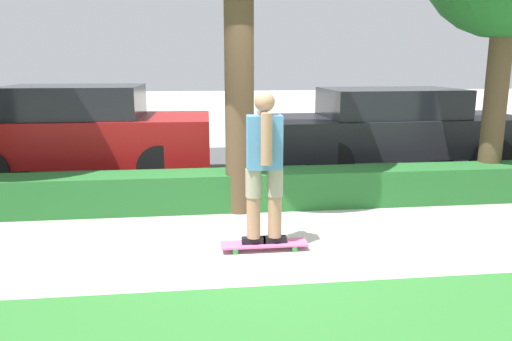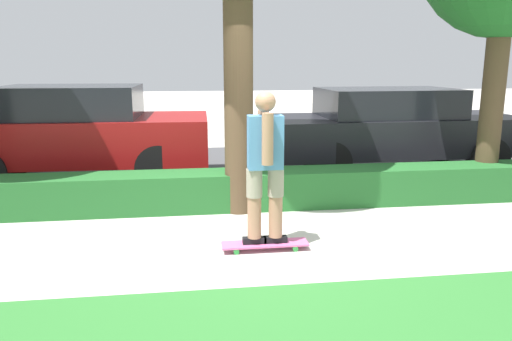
% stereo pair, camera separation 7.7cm
% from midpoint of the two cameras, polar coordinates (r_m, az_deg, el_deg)
% --- Properties ---
extents(ground_plane, '(60.00, 60.00, 0.00)m').
position_cam_midpoint_polar(ground_plane, '(5.68, 1.09, -8.78)').
color(ground_plane, '#BCB7AD').
extents(street_asphalt, '(15.21, 5.00, 0.01)m').
position_cam_midpoint_polar(street_asphalt, '(9.69, -2.41, 0.20)').
color(street_asphalt, '#474749').
rests_on(street_asphalt, ground_plane).
extents(hedge_row, '(15.21, 0.60, 0.53)m').
position_cam_midpoint_polar(hedge_row, '(7.12, -0.72, -2.16)').
color(hedge_row, '#236028').
rests_on(hedge_row, ground_plane).
extents(skateboard, '(0.96, 0.24, 0.08)m').
position_cam_midpoint_polar(skateboard, '(5.60, 1.33, -8.40)').
color(skateboard, '#DB5B93').
rests_on(skateboard, ground_plane).
extents(skater_person, '(0.50, 0.43, 1.67)m').
position_cam_midpoint_polar(skater_person, '(5.34, 1.37, 0.71)').
color(skater_person, black).
rests_on(skater_person, skateboard).
extents(parked_car_front, '(4.33, 1.92, 1.65)m').
position_cam_midpoint_polar(parked_car_front, '(9.08, -19.01, 4.26)').
color(parked_car_front, maroon).
rests_on(parked_car_front, ground_plane).
extents(parked_car_middle, '(4.71, 1.90, 1.56)m').
position_cam_midpoint_polar(parked_car_middle, '(9.69, 15.76, 4.71)').
color(parked_car_middle, black).
rests_on(parked_car_middle, ground_plane).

